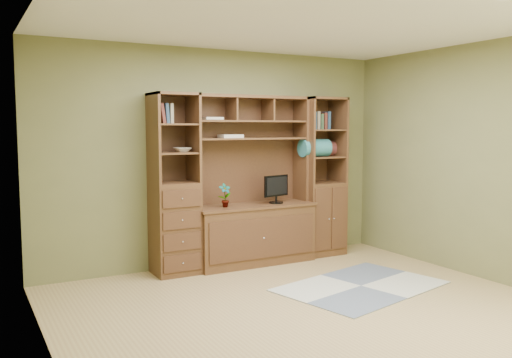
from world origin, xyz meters
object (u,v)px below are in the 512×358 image
center_hutch (254,180)px  right_tower (321,176)px  left_tower (174,184)px  monitor (276,184)px

center_hutch → right_tower: bearing=2.2°
left_tower → right_tower: same height
right_tower → monitor: size_ratio=4.28×
center_hutch → left_tower: (-1.00, 0.04, 0.00)m
center_hutch → left_tower: 1.00m
left_tower → monitor: bearing=-3.3°
left_tower → monitor: size_ratio=4.28×
center_hutch → right_tower: 1.03m
center_hutch → monitor: size_ratio=4.28×
right_tower → monitor: 0.73m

